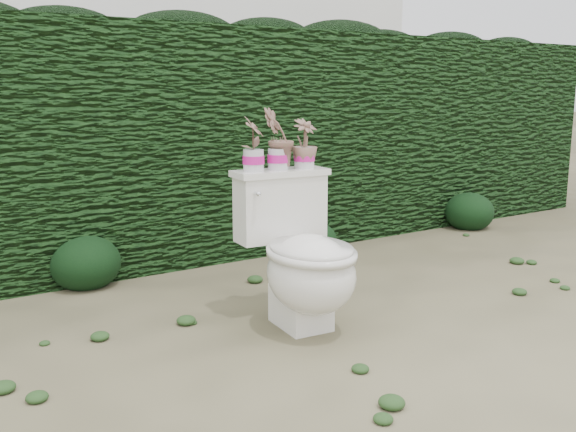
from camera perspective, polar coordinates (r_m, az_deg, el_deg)
ground at (r=3.52m, az=1.60°, el=-8.44°), size 60.00×60.00×0.00m
hedge at (r=4.73m, az=-9.56°, el=6.41°), size 8.00×1.00×1.60m
house_wall at (r=9.10m, az=-17.92°, el=15.84°), size 8.00×3.50×4.00m
toilet at (r=3.19m, az=1.32°, el=-3.85°), size 0.52×0.72×0.78m
potted_plant_left at (r=3.23m, az=-3.10°, el=6.28°), size 0.16×0.16×0.26m
potted_plant_center at (r=3.29m, az=-0.89°, el=6.75°), size 0.17×0.14×0.30m
potted_plant_right at (r=3.37m, az=1.47°, el=6.34°), size 0.16×0.16×0.24m
liriope_clump_1 at (r=4.10m, az=-17.64°, el=-3.59°), size 0.43×0.43×0.35m
liriope_clump_2 at (r=4.74m, az=2.47°, el=-1.71°), size 0.31×0.31×0.25m
liriope_clump_3 at (r=5.76m, az=15.82°, el=0.63°), size 0.42×0.42×0.34m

